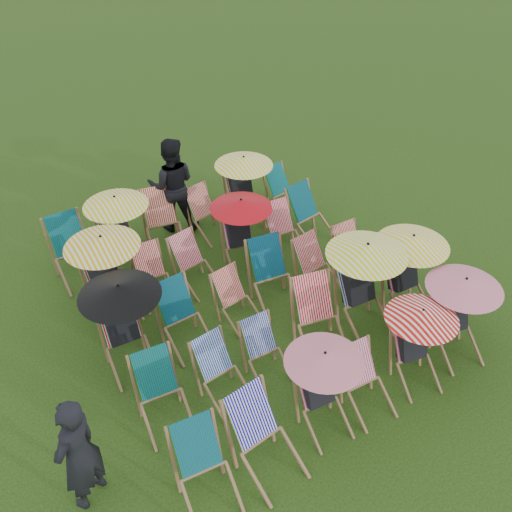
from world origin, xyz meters
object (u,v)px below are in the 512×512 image
deckchair_5 (459,316)px  deckchair_29 (285,191)px  person_left (78,454)px  person_rear (172,185)px  deckchair_0 (206,472)px

deckchair_5 → deckchair_29: (-0.01, 4.41, -0.24)m
deckchair_5 → deckchair_29: 4.41m
deckchair_5 → person_left: size_ratio=0.76×
person_left → person_rear: bearing=-162.0°
deckchair_29 → person_left: (-5.29, -3.87, 0.40)m
deckchair_0 → person_rear: size_ratio=0.52×
deckchair_5 → deckchair_0: bearing=-167.1°
deckchair_0 → deckchair_29: size_ratio=1.09×
deckchair_29 → person_left: person_left is taller
person_rear → person_left: bearing=80.5°
deckchair_5 → person_rear: 5.44m
deckchair_29 → person_rear: 2.24m
deckchair_29 → person_rear: person_rear is taller
deckchair_0 → person_left: bearing=153.5°
deckchair_29 → deckchair_5: bearing=-100.0°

